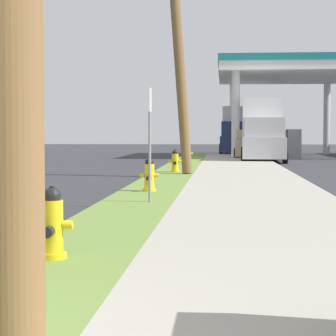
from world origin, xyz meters
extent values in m
cylinder|color=yellow|center=(0.57, 3.56, 0.15)|extent=(0.29, 0.29, 0.06)
cylinder|color=yellow|center=(0.57, 3.56, 0.42)|extent=(0.22, 0.22, 0.60)
sphere|color=black|center=(0.57, 3.56, 0.76)|extent=(0.19, 0.19, 0.19)
cylinder|color=black|center=(0.57, 3.56, 0.84)|extent=(0.06, 0.06, 0.05)
cylinder|color=yellow|center=(0.41, 3.56, 0.47)|extent=(0.10, 0.09, 0.09)
cylinder|color=yellow|center=(0.73, 3.56, 0.47)|extent=(0.10, 0.09, 0.09)
cylinder|color=black|center=(0.57, 3.39, 0.42)|extent=(0.11, 0.12, 0.11)
cylinder|color=yellow|center=(0.70, 11.63, 0.15)|extent=(0.29, 0.29, 0.06)
cylinder|color=yellow|center=(0.70, 11.63, 0.42)|extent=(0.22, 0.22, 0.60)
sphere|color=black|center=(0.70, 11.63, 0.76)|extent=(0.19, 0.19, 0.19)
cylinder|color=black|center=(0.70, 11.63, 0.84)|extent=(0.06, 0.06, 0.05)
cylinder|color=yellow|center=(0.54, 11.63, 0.47)|extent=(0.10, 0.09, 0.09)
cylinder|color=yellow|center=(0.86, 11.63, 0.47)|extent=(0.10, 0.09, 0.09)
cylinder|color=black|center=(0.70, 11.46, 0.42)|extent=(0.11, 0.12, 0.11)
cylinder|color=yellow|center=(0.75, 19.03, 0.15)|extent=(0.29, 0.29, 0.06)
cylinder|color=yellow|center=(0.75, 19.03, 0.42)|extent=(0.22, 0.22, 0.60)
sphere|color=black|center=(0.75, 19.03, 0.76)|extent=(0.19, 0.19, 0.19)
cylinder|color=black|center=(0.75, 19.03, 0.84)|extent=(0.06, 0.06, 0.05)
cylinder|color=yellow|center=(0.59, 19.03, 0.47)|extent=(0.10, 0.09, 0.09)
cylinder|color=yellow|center=(0.91, 19.03, 0.47)|extent=(0.10, 0.09, 0.09)
cylinder|color=black|center=(0.75, 18.86, 0.42)|extent=(0.11, 0.12, 0.11)
cylinder|color=yellow|center=(0.77, 27.56, 0.15)|extent=(0.29, 0.29, 0.06)
cylinder|color=yellow|center=(0.77, 27.56, 0.42)|extent=(0.22, 0.22, 0.60)
sphere|color=black|center=(0.77, 27.56, 0.76)|extent=(0.19, 0.19, 0.19)
cylinder|color=black|center=(0.77, 27.56, 0.84)|extent=(0.06, 0.06, 0.05)
cylinder|color=yellow|center=(0.61, 27.56, 0.47)|extent=(0.10, 0.09, 0.09)
cylinder|color=yellow|center=(0.93, 27.56, 0.47)|extent=(0.10, 0.09, 0.09)
cylinder|color=black|center=(0.77, 27.39, 0.42)|extent=(0.11, 0.12, 0.11)
cylinder|color=brown|center=(0.87, 18.44, 4.47)|extent=(1.13, 1.21, 8.70)
cylinder|color=gray|center=(0.95, 9.30, 1.17)|extent=(0.05, 0.05, 2.10)
cube|color=white|center=(0.95, 9.30, 2.02)|extent=(0.04, 0.36, 0.44)
cylinder|color=silver|center=(3.01, 33.09, 2.34)|extent=(0.44, 0.44, 4.68)
cylinder|color=silver|center=(3.01, 42.06, 2.34)|extent=(0.44, 0.44, 4.68)
cylinder|color=silver|center=(9.16, 42.06, 2.34)|extent=(0.44, 0.44, 4.68)
cube|color=white|center=(6.08, 37.57, 4.93)|extent=(7.95, 10.77, 0.50)
cube|color=#197A7F|center=(6.08, 37.57, 5.36)|extent=(8.05, 10.87, 0.36)
cube|color=#47474C|center=(6.08, 33.09, 0.80)|extent=(0.70, 1.10, 1.60)
cube|color=#47474C|center=(6.08, 42.06, 0.80)|extent=(0.70, 1.10, 1.60)
cube|color=white|center=(5.30, 37.57, 0.59)|extent=(1.96, 4.55, 0.85)
cube|color=white|center=(5.30, 37.35, 1.29)|extent=(1.66, 2.07, 0.56)
cylinder|color=black|center=(4.39, 39.25, 0.30)|extent=(0.24, 0.61, 0.60)
cylinder|color=black|center=(6.11, 39.30, 0.30)|extent=(0.24, 0.61, 0.60)
cylinder|color=black|center=(4.49, 35.85, 0.30)|extent=(0.24, 0.61, 0.60)
cylinder|color=black|center=(6.21, 35.90, 0.30)|extent=(0.24, 0.61, 0.60)
cube|color=tan|center=(3.92, 34.07, 0.59)|extent=(1.91, 4.54, 0.85)
cube|color=tan|center=(3.91, 33.85, 1.29)|extent=(1.64, 2.06, 0.56)
cylinder|color=black|center=(3.09, 35.79, 0.30)|extent=(0.23, 0.60, 0.60)
cylinder|color=black|center=(4.81, 35.76, 0.30)|extent=(0.23, 0.60, 0.60)
cylinder|color=black|center=(3.02, 32.39, 0.30)|extent=(0.23, 0.60, 0.60)
cylinder|color=black|center=(4.74, 32.36, 0.30)|extent=(0.23, 0.60, 0.60)
cube|color=#197075|center=(5.02, 44.23, 0.71)|extent=(2.39, 5.53, 1.00)
cube|color=#197075|center=(4.95, 43.26, 1.59)|extent=(1.99, 2.18, 0.76)
cube|color=#197075|center=(5.11, 45.41, 1.33)|extent=(2.09, 3.05, 0.24)
cylinder|color=black|center=(5.81, 42.02, 0.38)|extent=(0.28, 0.77, 0.76)
cylinder|color=black|center=(3.92, 42.16, 0.38)|extent=(0.28, 0.77, 0.76)
cylinder|color=black|center=(6.13, 46.30, 0.38)|extent=(0.28, 0.77, 0.76)
cylinder|color=black|center=(4.23, 46.44, 0.38)|extent=(0.28, 0.77, 0.76)
cube|color=navy|center=(3.38, 41.32, 0.71)|extent=(2.44, 6.52, 1.00)
cube|color=white|center=(3.43, 42.08, 2.16)|extent=(2.23, 4.09, 1.90)
cube|color=navy|center=(3.24, 39.27, 1.66)|extent=(1.98, 2.17, 0.90)
cylinder|color=black|center=(4.14, 38.61, 0.38)|extent=(0.27, 0.77, 0.76)
cylinder|color=black|center=(2.25, 38.74, 0.38)|extent=(0.27, 0.77, 0.76)
cylinder|color=black|center=(4.51, 43.89, 0.38)|extent=(0.27, 0.77, 0.76)
cylinder|color=black|center=(2.62, 44.02, 0.38)|extent=(0.27, 0.77, 0.76)
cube|color=#BCBCC1|center=(4.30, 30.75, 0.71)|extent=(2.16, 6.45, 1.00)
cube|color=white|center=(4.32, 31.52, 2.16)|extent=(2.06, 4.01, 1.90)
cube|color=#BCBCC1|center=(4.25, 28.70, 1.66)|extent=(1.89, 2.09, 0.90)
cylinder|color=black|center=(5.18, 28.08, 0.38)|extent=(0.24, 0.77, 0.76)
cylinder|color=black|center=(3.28, 28.12, 0.38)|extent=(0.24, 0.77, 0.76)
cylinder|color=black|center=(5.31, 33.37, 0.38)|extent=(0.24, 0.77, 0.76)
cylinder|color=black|center=(3.41, 33.42, 0.38)|extent=(0.24, 0.77, 0.76)
camera|label=1|loc=(2.30, -3.21, 1.41)|focal=72.38mm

